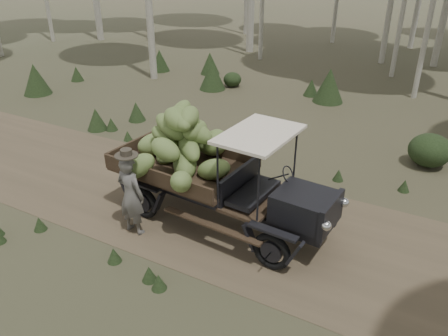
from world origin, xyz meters
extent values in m
plane|color=#473D2B|center=(0.00, 0.00, 0.00)|extent=(120.00, 120.00, 0.00)
cube|color=brown|center=(0.00, 0.00, 0.00)|extent=(70.00, 4.00, 0.01)
cube|color=black|center=(2.03, -0.34, 0.98)|extent=(1.05, 1.01, 0.54)
cube|color=black|center=(2.57, -0.38, 0.98)|extent=(0.17, 0.99, 0.61)
cube|color=black|center=(0.66, -0.23, 1.08)|extent=(0.18, 1.38, 0.54)
cube|color=#38281C|center=(-0.72, -0.13, 0.98)|extent=(2.88, 1.98, 0.08)
cube|color=#38281C|center=(-0.65, 0.75, 1.16)|extent=(2.75, 0.27, 0.31)
cube|color=#38281C|center=(-0.79, -1.01, 1.16)|extent=(2.75, 0.27, 0.31)
cube|color=#38281C|center=(-2.09, -0.02, 1.16)|extent=(0.19, 1.77, 0.31)
cube|color=beige|center=(1.08, -0.27, 2.18)|extent=(1.26, 1.75, 0.06)
cube|color=black|center=(0.34, 0.17, 0.61)|extent=(4.52, 0.44, 0.18)
cube|color=black|center=(0.28, -0.58, 0.61)|extent=(4.52, 0.44, 0.18)
torus|color=black|center=(1.89, 0.46, 0.37)|extent=(0.76, 0.19, 0.75)
torus|color=black|center=(1.77, -1.11, 0.37)|extent=(0.76, 0.19, 0.75)
torus|color=black|center=(-1.15, 0.69, 0.37)|extent=(0.76, 0.19, 0.75)
torus|color=black|center=(-1.27, -0.88, 0.37)|extent=(0.76, 0.19, 0.75)
sphere|color=beige|center=(2.68, 0.06, 1.03)|extent=(0.18, 0.18, 0.18)
sphere|color=beige|center=(2.61, -0.83, 1.03)|extent=(0.18, 0.18, 0.18)
ellipsoid|color=olive|center=(-1.63, 0.12, 1.27)|extent=(0.93, 0.99, 0.62)
ellipsoid|color=olive|center=(-1.19, -0.09, 1.61)|extent=(0.79, 0.40, 0.58)
ellipsoid|color=olive|center=(-0.87, 0.17, 1.86)|extent=(0.89, 0.83, 0.60)
ellipsoid|color=olive|center=(-0.67, -0.19, 2.10)|extent=(0.85, 0.84, 0.39)
ellipsoid|color=olive|center=(-1.37, 0.20, 1.23)|extent=(0.70, 0.85, 0.62)
ellipsoid|color=olive|center=(-0.91, 0.34, 1.58)|extent=(0.81, 0.51, 0.57)
ellipsoid|color=olive|center=(-0.79, 0.08, 1.90)|extent=(0.50, 0.74, 0.53)
ellipsoid|color=olive|center=(-0.87, 0.04, 2.14)|extent=(0.43, 0.89, 0.64)
ellipsoid|color=olive|center=(-0.46, 0.63, 1.28)|extent=(0.73, 0.56, 0.48)
ellipsoid|color=olive|center=(-0.53, -0.17, 1.53)|extent=(0.94, 0.88, 0.64)
ellipsoid|color=olive|center=(-0.49, 0.01, 1.86)|extent=(0.51, 0.70, 0.46)
ellipsoid|color=olive|center=(-0.77, -0.23, 2.12)|extent=(0.87, 0.72, 0.56)
ellipsoid|color=olive|center=(0.12, -0.30, 1.24)|extent=(0.93, 0.48, 0.71)
ellipsoid|color=olive|center=(-1.08, 0.06, 1.58)|extent=(0.77, 0.55, 0.60)
ellipsoid|color=olive|center=(-0.51, 0.03, 1.83)|extent=(0.96, 0.50, 0.69)
ellipsoid|color=olive|center=(-0.55, -0.09, 2.16)|extent=(0.63, 0.83, 0.44)
ellipsoid|color=olive|center=(-0.55, -0.32, 1.21)|extent=(0.92, 1.05, 0.74)
ellipsoid|color=olive|center=(-0.77, -0.65, 1.62)|extent=(0.77, 0.44, 0.64)
ellipsoid|color=olive|center=(-1.00, -0.13, 1.88)|extent=(0.98, 0.59, 0.68)
ellipsoid|color=olive|center=(-0.70, -0.05, 2.12)|extent=(0.87, 0.60, 0.61)
ellipsoid|color=olive|center=(-1.17, -0.02, 1.20)|extent=(0.44, 0.77, 0.55)
ellipsoid|color=olive|center=(-0.22, 0.37, 1.52)|extent=(0.55, 0.78, 0.67)
ellipsoid|color=olive|center=(-1.18, -1.03, 1.32)|extent=(0.95, 0.85, 0.74)
ellipsoid|color=olive|center=(-0.10, -1.11, 1.30)|extent=(0.76, 0.90, 0.69)
imported|color=#57544F|center=(-1.13, -1.39, 0.85)|extent=(0.64, 0.44, 1.70)
cylinder|color=#342E24|center=(-1.13, -1.39, 1.72)|extent=(0.48, 0.48, 0.02)
cylinder|color=#342E24|center=(-1.13, -1.39, 1.77)|extent=(0.24, 0.24, 0.14)
cone|color=#233319|center=(-5.99, 9.92, 0.48)|extent=(0.87, 0.87, 0.97)
cone|color=#233319|center=(-4.71, 7.94, 0.59)|extent=(1.05, 1.05, 1.17)
cone|color=#233319|center=(-8.29, 9.27, 0.49)|extent=(0.88, 0.88, 0.98)
ellipsoid|color=#233319|center=(3.76, 4.71, 0.44)|extent=(1.08, 1.08, 0.87)
cone|color=#233319|center=(-10.39, 4.07, 0.59)|extent=(1.07, 1.07, 1.19)
cone|color=#233319|center=(-0.13, 8.63, 0.63)|extent=(1.13, 1.13, 1.25)
cone|color=#233319|center=(-5.12, 3.64, 0.32)|extent=(0.58, 0.58, 0.64)
cone|color=#233319|center=(-5.72, 2.41, 0.35)|extent=(0.63, 0.63, 0.70)
cone|color=#233319|center=(-5.28, 2.58, 0.21)|extent=(0.37, 0.37, 0.41)
ellipsoid|color=#233319|center=(-4.16, 8.64, 0.30)|extent=(0.74, 0.74, 0.59)
cone|color=#233319|center=(-0.92, 9.04, 0.32)|extent=(0.58, 0.58, 0.65)
cone|color=#233319|center=(-10.43, 6.18, 0.31)|extent=(0.55, 0.55, 0.61)
cone|color=#233319|center=(0.32, -2.51, 0.15)|extent=(0.27, 0.27, 0.30)
cone|color=#233319|center=(3.44, 2.99, 0.15)|extent=(0.27, 0.27, 0.30)
cone|color=#233319|center=(-2.11, 2.62, 0.15)|extent=(0.27, 0.27, 0.30)
cone|color=#233319|center=(0.05, -2.42, 0.15)|extent=(0.27, 0.27, 0.30)
cone|color=#233319|center=(-1.85, 2.42, 0.15)|extent=(0.27, 0.27, 0.30)
cone|color=#233319|center=(-4.30, 2.20, 0.15)|extent=(0.27, 0.27, 0.30)
cone|color=#233319|center=(-1.32, 2.76, 0.15)|extent=(0.27, 0.27, 0.30)
cone|color=#233319|center=(-1.87, 2.39, 0.15)|extent=(0.27, 0.27, 0.30)
cone|color=#233319|center=(1.92, 2.76, 0.15)|extent=(0.27, 0.27, 0.30)
cone|color=#233319|center=(-0.84, -2.33, 0.15)|extent=(0.27, 0.27, 0.30)
cone|color=#233319|center=(-2.86, -2.29, 0.15)|extent=(0.27, 0.27, 0.30)
camera|label=1|loc=(4.03, -6.97, 5.23)|focal=35.00mm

